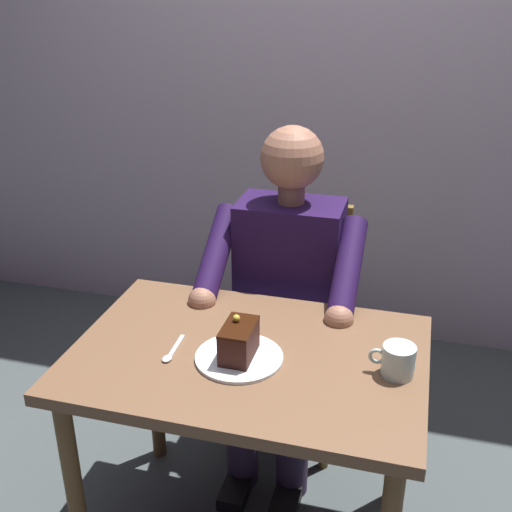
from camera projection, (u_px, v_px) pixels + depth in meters
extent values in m
cube|color=#AB9BAC|center=(339.00, 16.00, 2.68)|extent=(6.40, 0.12, 3.00)
cube|color=brown|center=(248.00, 357.00, 1.75)|extent=(0.98, 0.67, 0.04)
cylinder|color=brown|center=(74.00, 490.00, 1.75)|extent=(0.05, 0.05, 0.69)
cylinder|color=brown|center=(399.00, 420.00, 2.03)|extent=(0.05, 0.05, 0.69)
cylinder|color=brown|center=(154.00, 378.00, 2.24)|extent=(0.05, 0.05, 0.69)
cube|color=brown|center=(289.00, 336.00, 2.35)|extent=(0.42, 0.42, 0.04)
cube|color=brown|center=(301.00, 257.00, 2.41)|extent=(0.38, 0.04, 0.45)
cylinder|color=brown|center=(326.00, 420.00, 2.23)|extent=(0.04, 0.04, 0.42)
cylinder|color=brown|center=(230.00, 403.00, 2.32)|extent=(0.04, 0.04, 0.42)
cylinder|color=brown|center=(340.00, 364.00, 2.55)|extent=(0.04, 0.04, 0.42)
cylinder|color=brown|center=(255.00, 351.00, 2.63)|extent=(0.04, 0.04, 0.42)
cube|color=#21103B|center=(289.00, 272.00, 2.21)|extent=(0.36, 0.22, 0.52)
sphere|color=#9A664F|center=(292.00, 158.00, 2.04)|extent=(0.21, 0.21, 0.21)
cylinder|color=#9A664F|center=(291.00, 194.00, 2.09)|extent=(0.09, 0.09, 0.06)
cylinder|color=#21103B|center=(348.00, 266.00, 1.99)|extent=(0.08, 0.33, 0.26)
sphere|color=#9A664F|center=(339.00, 319.00, 1.89)|extent=(0.09, 0.09, 0.09)
cylinder|color=#21103B|center=(217.00, 251.00, 2.09)|extent=(0.08, 0.33, 0.26)
sphere|color=#9A664F|center=(202.00, 301.00, 2.00)|extent=(0.09, 0.09, 0.09)
cylinder|color=#342742|center=(305.00, 360.00, 2.20)|extent=(0.13, 0.38, 0.14)
cylinder|color=#342742|center=(256.00, 353.00, 2.24)|extent=(0.13, 0.38, 0.14)
cylinder|color=#342742|center=(293.00, 444.00, 2.13)|extent=(0.11, 0.11, 0.40)
cube|color=black|center=(288.00, 495.00, 2.16)|extent=(0.09, 0.22, 0.05)
cylinder|color=#342742|center=(242.00, 434.00, 2.18)|extent=(0.11, 0.11, 0.40)
cube|color=black|center=(238.00, 485.00, 2.20)|extent=(0.09, 0.22, 0.05)
cylinder|color=white|center=(239.00, 357.00, 1.71)|extent=(0.24, 0.24, 0.01)
cube|color=#3A1A14|center=(239.00, 342.00, 1.69)|extent=(0.08, 0.13, 0.09)
cube|color=black|center=(239.00, 327.00, 1.67)|extent=(0.08, 0.14, 0.01)
sphere|color=gold|center=(236.00, 318.00, 1.68)|extent=(0.02, 0.02, 0.02)
cylinder|color=silver|center=(398.00, 360.00, 1.63)|extent=(0.09, 0.09, 0.09)
torus|color=silver|center=(377.00, 356.00, 1.64)|extent=(0.05, 0.01, 0.05)
cylinder|color=black|center=(400.00, 348.00, 1.61)|extent=(0.08, 0.08, 0.01)
cube|color=silver|center=(177.00, 346.00, 1.76)|extent=(0.02, 0.11, 0.01)
ellipsoid|color=silver|center=(167.00, 359.00, 1.70)|extent=(0.03, 0.04, 0.01)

